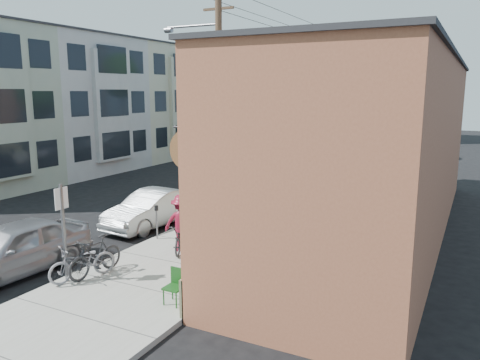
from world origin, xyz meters
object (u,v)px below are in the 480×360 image
at_px(patron_grey, 225,252).
at_px(cyclist, 182,223).
at_px(car_1, 152,209).
at_px(car_2, 212,187).
at_px(utility_pole_near, 218,92).
at_px(parked_bike_b, 83,262).
at_px(parking_meter_near, 157,217).
at_px(tree_leafy_mid, 306,94).
at_px(patron_green, 202,259).
at_px(parking_meter_far, 262,176).
at_px(patio_chair_b, 174,287).
at_px(patio_chair_a, 202,270).
at_px(sign_post, 63,224).
at_px(car_3, 269,165).
at_px(tree_leafy_far, 348,71).
at_px(bus, 291,137).
at_px(car_4, 302,155).
at_px(parked_bike_a, 95,256).
at_px(car_0, 13,249).
at_px(tree_bare, 249,152).

relative_size(patron_grey, cyclist, 0.82).
bearing_deg(patron_grey, car_1, -146.35).
height_order(car_1, car_2, car_1).
bearing_deg(utility_pole_near, parked_bike_b, -88.20).
bearing_deg(cyclist, parking_meter_near, -35.11).
bearing_deg(tree_leafy_mid, patron_green, -79.12).
xyz_separation_m(parking_meter_far, patio_chair_b, (3.62, -13.37, -0.39)).
xyz_separation_m(patio_chair_a, patron_grey, (0.31, 0.77, 0.35)).
height_order(sign_post, car_3, sign_post).
bearing_deg(parked_bike_b, tree_leafy_far, 111.88).
height_order(cyclist, car_3, cyclist).
height_order(tree_leafy_mid, tree_leafy_far, tree_leafy_far).
distance_m(sign_post, cyclist, 3.99).
distance_m(tree_leafy_far, cyclist, 25.64).
bearing_deg(parking_meter_far, car_1, -100.75).
bearing_deg(bus, car_4, -65.86).
xyz_separation_m(parking_meter_near, patio_chair_b, (3.62, -4.10, -0.39)).
xyz_separation_m(parked_bike_b, car_4, (-1.85, 23.59, 0.10)).
relative_size(sign_post, parked_bike_b, 1.44).
height_order(car_1, bus, bus).
relative_size(utility_pole_near, parked_bike_b, 5.13).
xyz_separation_m(sign_post, parked_bike_a, (0.40, 0.72, -1.10)).
bearing_deg(car_2, patio_chair_a, -65.37).
bearing_deg(bus, cyclist, -80.93).
bearing_deg(bus, parking_meter_near, -83.89).
relative_size(parking_meter_far, patron_grey, 0.79).
height_order(sign_post, car_0, sign_post).
bearing_deg(utility_pole_near, car_0, -103.56).
bearing_deg(cyclist, parked_bike_a, 58.57).
xyz_separation_m(tree_bare, car_1, (-2.00, -4.85, -1.91)).
bearing_deg(tree_leafy_mid, car_4, 111.06).
bearing_deg(patron_grey, utility_pole_near, -171.14).
relative_size(car_0, car_4, 1.04).
bearing_deg(tree_bare, tree_leafy_mid, 90.00).
bearing_deg(patio_chair_a, car_2, 140.10).
distance_m(utility_pole_near, tree_leafy_mid, 10.13).
relative_size(patio_chair_a, patio_chair_b, 1.00).
height_order(patio_chair_a, patio_chair_b, same).
distance_m(tree_bare, patio_chair_b, 11.21).
bearing_deg(parked_bike_a, patron_green, 9.89).
height_order(utility_pole_near, bus, utility_pole_near).
height_order(patron_grey, bus, bus).
xyz_separation_m(car_2, car_3, (-0.04, 7.30, 0.07)).
xyz_separation_m(tree_leafy_mid, parked_bike_a, (-0.05, -18.00, -4.57)).
xyz_separation_m(parking_meter_near, tree_leafy_mid, (0.55, 14.42, 4.31)).
relative_size(utility_pole_near, patio_chair_a, 11.36).
bearing_deg(car_4, car_3, -87.59).
bearing_deg(patron_green, car_2, -145.05).
height_order(patio_chair_b, parked_bike_a, parked_bike_a).
relative_size(tree_leafy_mid, patron_grey, 4.59).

